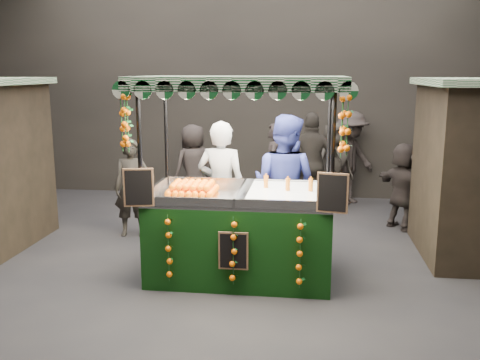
# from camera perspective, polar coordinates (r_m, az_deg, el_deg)

# --- Properties ---
(ground) EXTENTS (12.00, 12.00, 0.00)m
(ground) POSITION_cam_1_polar(r_m,az_deg,el_deg) (7.10, -3.70, -10.74)
(ground) COLOR black
(ground) RESTS_ON ground
(market_hall) EXTENTS (12.10, 10.10, 5.05)m
(market_hall) POSITION_cam_1_polar(r_m,az_deg,el_deg) (6.61, -4.09, 17.53)
(market_hall) COLOR black
(market_hall) RESTS_ON ground
(juice_stall) EXTENTS (2.72, 1.60, 2.64)m
(juice_stall) POSITION_cam_1_polar(r_m,az_deg,el_deg) (6.95, 0.11, -4.09)
(juice_stall) COLOR black
(juice_stall) RESTS_ON ground
(vendor_grey) EXTENTS (0.78, 0.56, 2.00)m
(vendor_grey) POSITION_cam_1_polar(r_m,az_deg,el_deg) (7.85, -2.01, -0.90)
(vendor_grey) COLOR #929398
(vendor_grey) RESTS_ON ground
(vendor_blue) EXTENTS (1.26, 1.15, 2.09)m
(vendor_blue) POSITION_cam_1_polar(r_m,az_deg,el_deg) (7.83, 4.79, -0.61)
(vendor_blue) COLOR navy
(vendor_blue) RESTS_ON ground
(shopper_0) EXTENTS (0.64, 0.47, 1.62)m
(shopper_0) POSITION_cam_1_polar(r_m,az_deg,el_deg) (8.93, -11.52, -0.83)
(shopper_0) COLOR black
(shopper_0) RESTS_ON ground
(shopper_2) EXTENTS (1.15, 0.50, 1.95)m
(shopper_2) POSITION_cam_1_polar(r_m,az_deg,el_deg) (10.12, 7.72, 1.69)
(shopper_2) COLOR #2A2622
(shopper_2) RESTS_ON ground
(shopper_3) EXTENTS (1.38, 1.36, 1.90)m
(shopper_3) POSITION_cam_1_polar(r_m,az_deg,el_deg) (11.12, 11.74, 2.33)
(shopper_3) COLOR #2A2322
(shopper_3) RESTS_ON ground
(shopper_4) EXTENTS (0.97, 0.96, 1.69)m
(shopper_4) POSITION_cam_1_polar(r_m,az_deg,el_deg) (10.44, -5.02, 1.35)
(shopper_4) COLOR #2A2322
(shopper_4) RESTS_ON ground
(shopper_5) EXTENTS (1.16, 1.40, 1.51)m
(shopper_5) POSITION_cam_1_polar(r_m,az_deg,el_deg) (9.55, 17.11, -0.65)
(shopper_5) COLOR #2B2423
(shopper_5) RESTS_ON ground
(shopper_6) EXTENTS (0.45, 0.65, 1.73)m
(shopper_6) POSITION_cam_1_polar(r_m,az_deg,el_deg) (10.24, 3.62, 1.29)
(shopper_6) COLOR #2C2524
(shopper_6) RESTS_ON ground
(shopper_7) EXTENTS (0.99, 0.89, 1.69)m
(shopper_7) POSITION_cam_1_polar(r_m,az_deg,el_deg) (10.86, 10.03, 1.62)
(shopper_7) COLOR #2E2A25
(shopper_7) RESTS_ON ground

